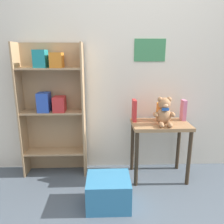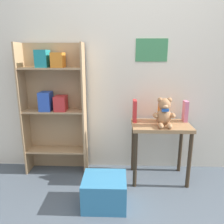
{
  "view_description": "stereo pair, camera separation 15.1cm",
  "coord_description": "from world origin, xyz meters",
  "px_view_note": "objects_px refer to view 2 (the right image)",
  "views": [
    {
      "loc": [
        -0.34,
        -0.92,
        1.32
      ],
      "look_at": [
        -0.26,
        1.3,
        0.74
      ],
      "focal_mm": 35.0,
      "sensor_mm": 36.0,
      "label": 1
    },
    {
      "loc": [
        -0.19,
        -0.92,
        1.32
      ],
      "look_at": [
        -0.26,
        1.3,
        0.74
      ],
      "focal_mm": 35.0,
      "sensor_mm": 36.0,
      "label": 2
    }
  ],
  "objects_px": {
    "bookshelf_side": "(54,103)",
    "display_table": "(160,134)",
    "book_standing_red": "(135,111)",
    "book_standing_pink": "(185,111)",
    "book_standing_orange": "(160,113)",
    "storage_bin": "(105,191)",
    "teddy_bear": "(164,113)"
  },
  "relations": [
    {
      "from": "display_table",
      "to": "storage_bin",
      "type": "bearing_deg",
      "value": -140.58
    },
    {
      "from": "teddy_bear",
      "to": "book_standing_red",
      "type": "xyz_separation_m",
      "value": [
        -0.28,
        0.15,
        -0.01
      ]
    },
    {
      "from": "book_standing_orange",
      "to": "storage_bin",
      "type": "xyz_separation_m",
      "value": [
        -0.56,
        -0.56,
        -0.58
      ]
    },
    {
      "from": "book_standing_orange",
      "to": "book_standing_pink",
      "type": "bearing_deg",
      "value": 3.77
    },
    {
      "from": "book_standing_red",
      "to": "book_standing_pink",
      "type": "distance_m",
      "value": 0.54
    },
    {
      "from": "book_standing_red",
      "to": "storage_bin",
      "type": "height_order",
      "value": "book_standing_red"
    },
    {
      "from": "bookshelf_side",
      "to": "book_standing_orange",
      "type": "bearing_deg",
      "value": -3.48
    },
    {
      "from": "bookshelf_side",
      "to": "storage_bin",
      "type": "bearing_deg",
      "value": -46.67
    },
    {
      "from": "book_standing_pink",
      "to": "storage_bin",
      "type": "height_order",
      "value": "book_standing_pink"
    },
    {
      "from": "book_standing_orange",
      "to": "display_table",
      "type": "bearing_deg",
      "value": -87.98
    },
    {
      "from": "bookshelf_side",
      "to": "storage_bin",
      "type": "height_order",
      "value": "bookshelf_side"
    },
    {
      "from": "bookshelf_side",
      "to": "teddy_bear",
      "type": "relative_size",
      "value": 5.0
    },
    {
      "from": "storage_bin",
      "to": "book_standing_pink",
      "type": "bearing_deg",
      "value": 34.19
    },
    {
      "from": "bookshelf_side",
      "to": "display_table",
      "type": "height_order",
      "value": "bookshelf_side"
    },
    {
      "from": "book_standing_red",
      "to": "book_standing_pink",
      "type": "height_order",
      "value": "book_standing_red"
    },
    {
      "from": "book_standing_red",
      "to": "book_standing_pink",
      "type": "bearing_deg",
      "value": 1.23
    },
    {
      "from": "book_standing_orange",
      "to": "book_standing_red",
      "type": "bearing_deg",
      "value": -176.51
    },
    {
      "from": "bookshelf_side",
      "to": "book_standing_orange",
      "type": "height_order",
      "value": "bookshelf_side"
    },
    {
      "from": "bookshelf_side",
      "to": "book_standing_red",
      "type": "distance_m",
      "value": 0.89
    },
    {
      "from": "book_standing_pink",
      "to": "bookshelf_side",
      "type": "bearing_deg",
      "value": 178.91
    },
    {
      "from": "book_standing_orange",
      "to": "storage_bin",
      "type": "distance_m",
      "value": 0.98
    },
    {
      "from": "book_standing_red",
      "to": "storage_bin",
      "type": "distance_m",
      "value": 0.87
    },
    {
      "from": "display_table",
      "to": "book_standing_pink",
      "type": "distance_m",
      "value": 0.37
    },
    {
      "from": "teddy_bear",
      "to": "bookshelf_side",
      "type": "bearing_deg",
      "value": 168.97
    },
    {
      "from": "bookshelf_side",
      "to": "book_standing_red",
      "type": "height_order",
      "value": "bookshelf_side"
    },
    {
      "from": "teddy_bear",
      "to": "storage_bin",
      "type": "height_order",
      "value": "teddy_bear"
    },
    {
      "from": "bookshelf_side",
      "to": "book_standing_red",
      "type": "bearing_deg",
      "value": -4.99
    },
    {
      "from": "teddy_bear",
      "to": "book_standing_pink",
      "type": "distance_m",
      "value": 0.31
    },
    {
      "from": "display_table",
      "to": "book_standing_red",
      "type": "relative_size",
      "value": 2.69
    },
    {
      "from": "teddy_bear",
      "to": "book_standing_red",
      "type": "relative_size",
      "value": 1.24
    },
    {
      "from": "display_table",
      "to": "storage_bin",
      "type": "distance_m",
      "value": 0.82
    },
    {
      "from": "book_standing_red",
      "to": "storage_bin",
      "type": "xyz_separation_m",
      "value": [
        -0.29,
        -0.55,
        -0.61
      ]
    }
  ]
}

